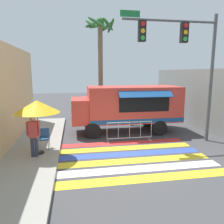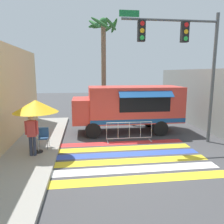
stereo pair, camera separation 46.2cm
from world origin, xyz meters
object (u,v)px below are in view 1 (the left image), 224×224
at_px(traffic_signal_pole, 185,51).
at_px(vendor_person, 33,133).
at_px(barricade_front, 130,132).
at_px(palm_tree, 100,50).
at_px(folding_chair, 44,137).
at_px(patio_umbrella, 37,107).
at_px(food_truck, 125,105).

distance_m(traffic_signal_pole, vendor_person, 7.75).
height_order(barricade_front, palm_tree, palm_tree).
bearing_deg(traffic_signal_pole, folding_chair, -178.16).
bearing_deg(barricade_front, folding_chair, -169.45).
relative_size(vendor_person, barricade_front, 0.73).
bearing_deg(folding_chair, vendor_person, -88.35).
relative_size(folding_chair, barricade_front, 0.38).
bearing_deg(vendor_person, folding_chair, 63.28).
xyz_separation_m(patio_umbrella, vendor_person, (-0.14, -0.34, -1.00)).
bearing_deg(folding_chair, food_truck, 47.90).
relative_size(food_truck, palm_tree, 0.84).
distance_m(traffic_signal_pole, folding_chair, 7.64).
height_order(folding_chair, vendor_person, vendor_person).
bearing_deg(food_truck, barricade_front, -96.30).
relative_size(traffic_signal_pole, palm_tree, 0.83).
xyz_separation_m(folding_chair, palm_tree, (3.42, 7.07, 4.46)).
relative_size(patio_umbrella, vendor_person, 1.31).
bearing_deg(traffic_signal_pole, palm_tree, 115.02).
height_order(patio_umbrella, vendor_person, patio_umbrella).
xyz_separation_m(patio_umbrella, folding_chair, (0.11, 0.62, -1.44)).
distance_m(food_truck, traffic_signal_pole, 4.41).
height_order(food_truck, patio_umbrella, food_truck).
distance_m(barricade_front, palm_tree, 7.85).
xyz_separation_m(food_truck, vendor_person, (-4.60, -3.60, -0.48)).
xyz_separation_m(vendor_person, barricade_front, (4.39, 1.73, -0.61)).
relative_size(folding_chair, vendor_person, 0.53).
height_order(traffic_signal_pole, patio_umbrella, traffic_signal_pole).
distance_m(food_truck, folding_chair, 5.16).
bearing_deg(patio_umbrella, palm_tree, 65.30).
distance_m(patio_umbrella, barricade_front, 4.75).
relative_size(traffic_signal_pole, folding_chair, 6.89).
distance_m(traffic_signal_pole, palm_tree, 7.59).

